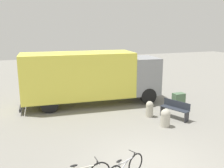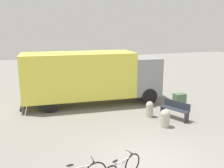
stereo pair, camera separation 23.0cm
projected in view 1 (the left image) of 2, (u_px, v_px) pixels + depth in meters
name	position (u px, v px, depth m)	size (l,w,h in m)	color
ground_plane	(150.00, 164.00, 8.33)	(60.00, 60.00, 0.00)	gray
delivery_truck	(90.00, 76.00, 14.43)	(8.14, 2.82, 3.04)	#EAE04C
park_bench	(175.00, 109.00, 12.38)	(0.93, 1.54, 0.88)	#282D38
bollard_near_bench	(165.00, 117.00, 11.35)	(0.45, 0.45, 0.83)	#B2AD9E
bollard_far_bench	(150.00, 108.00, 12.60)	(0.38, 0.38, 0.81)	#B2AD9E
utility_box	(179.00, 99.00, 14.46)	(0.66, 0.43, 0.71)	#4C6B4C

